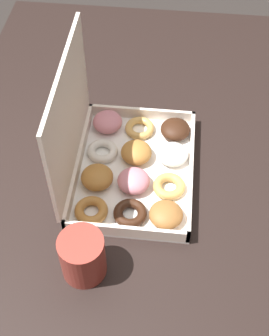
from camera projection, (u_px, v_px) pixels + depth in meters
ground_plane at (126, 283)px, 1.71m from camera, size 8.00×8.00×0.00m
dining_table at (122, 174)px, 1.20m from camera, size 1.19×0.84×0.75m
donut_box at (123, 157)px, 1.04m from camera, size 0.35×0.27×0.30m
coffee_mug at (83, 256)px, 0.88m from camera, size 0.09×0.09×0.10m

